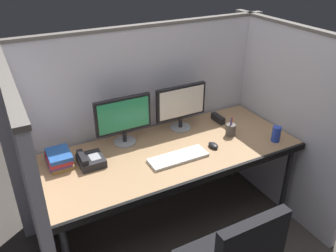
{
  "coord_description": "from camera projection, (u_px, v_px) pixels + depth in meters",
  "views": [
    {
      "loc": [
        -1.04,
        -1.61,
        2.11
      ],
      "look_at": [
        0.0,
        0.35,
        0.92
      ],
      "focal_mm": 37.14,
      "sensor_mm": 36.0,
      "label": 1
    }
  ],
  "objects": [
    {
      "name": "monitor_left",
      "position": [
        123.0,
        118.0,
        2.56
      ],
      "size": [
        0.43,
        0.17,
        0.37
      ],
      "color": "gray",
      "rests_on": "desk"
    },
    {
      "name": "book_stack",
      "position": [
        59.0,
        159.0,
        2.37
      ],
      "size": [
        0.16,
        0.22,
        0.1
      ],
      "color": "olive",
      "rests_on": "desk"
    },
    {
      "name": "monitor_right",
      "position": [
        181.0,
        105.0,
        2.76
      ],
      "size": [
        0.43,
        0.17,
        0.37
      ],
      "color": "gray",
      "rests_on": "desk"
    },
    {
      "name": "ground_plane",
      "position": [
        189.0,
        250.0,
        2.68
      ],
      "size": [
        8.0,
        8.0,
        0.0
      ],
      "primitive_type": "plane",
      "color": "#423D38"
    },
    {
      "name": "keyboard_main",
      "position": [
        178.0,
        158.0,
        2.46
      ],
      "size": [
        0.43,
        0.15,
        0.02
      ],
      "primitive_type": "cube",
      "color": "silver",
      "rests_on": "desk"
    },
    {
      "name": "desk",
      "position": [
        172.0,
        157.0,
        2.58
      ],
      "size": [
        1.9,
        0.8,
        0.74
      ],
      "color": "#997551",
      "rests_on": "ground"
    },
    {
      "name": "red_stapler",
      "position": [
        218.0,
        118.0,
        2.96
      ],
      "size": [
        0.04,
        0.15,
        0.06
      ],
      "primitive_type": "cube",
      "color": "black",
      "rests_on": "desk"
    },
    {
      "name": "cubicle_partition_left",
      "position": [
        31.0,
        193.0,
        2.06
      ],
      "size": [
        0.06,
        1.41,
        1.57
      ],
      "color": "silver",
      "rests_on": "ground"
    },
    {
      "name": "pen_cup",
      "position": [
        231.0,
        130.0,
        2.74
      ],
      "size": [
        0.08,
        0.08,
        0.15
      ],
      "color": "#4C4742",
      "rests_on": "desk"
    },
    {
      "name": "desk_phone",
      "position": [
        90.0,
        160.0,
        2.39
      ],
      "size": [
        0.17,
        0.19,
        0.09
      ],
      "color": "black",
      "rests_on": "desk"
    },
    {
      "name": "cubicle_partition_rear",
      "position": [
        146.0,
        120.0,
        2.89
      ],
      "size": [
        2.21,
        0.06,
        1.57
      ],
      "color": "silver",
      "rests_on": "ground"
    },
    {
      "name": "soda_can",
      "position": [
        276.0,
        134.0,
        2.66
      ],
      "size": [
        0.07,
        0.07,
        0.12
      ],
      "primitive_type": "cylinder",
      "color": "#263FB2",
      "rests_on": "desk"
    },
    {
      "name": "cubicle_partition_right",
      "position": [
        283.0,
        121.0,
        2.87
      ],
      "size": [
        0.06,
        1.41,
        1.57
      ],
      "color": "silver",
      "rests_on": "ground"
    },
    {
      "name": "computer_mouse",
      "position": [
        213.0,
        145.0,
        2.6
      ],
      "size": [
        0.06,
        0.1,
        0.04
      ],
      "color": "black",
      "rests_on": "desk"
    }
  ]
}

